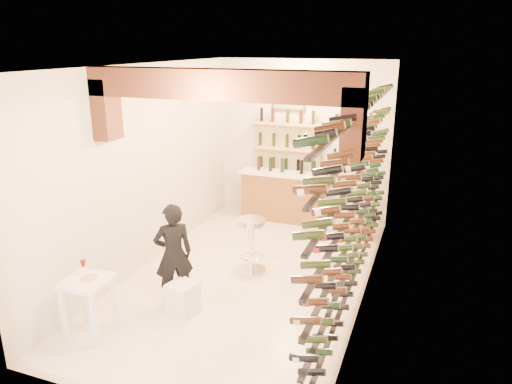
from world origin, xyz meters
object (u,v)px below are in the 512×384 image
back_counter (282,194)px  white_stool (183,298)px  wine_rack (354,193)px  chrome_barstool (251,241)px  tasting_table (87,289)px  person (173,254)px  crate_lower (352,229)px

back_counter → white_stool: size_ratio=3.87×
wine_rack → back_counter: wine_rack is taller
wine_rack → back_counter: bearing=124.7°
white_stool → chrome_barstool: (0.42, 1.47, 0.30)m
tasting_table → person: bearing=56.8°
tasting_table → person: size_ratio=0.63×
person → chrome_barstool: bearing=-159.2°
person → white_stool: bearing=96.3°
chrome_barstool → crate_lower: 2.40m
tasting_table → crate_lower: (2.51, 4.31, -0.47)m
tasting_table → person: person is taller
back_counter → crate_lower: back_counter is taller
wine_rack → person: size_ratio=3.92×
white_stool → wine_rack: bearing=32.8°
person → chrome_barstool: size_ratio=1.64×
wine_rack → back_counter: 3.38m
wine_rack → crate_lower: wine_rack is taller
wine_rack → white_stool: size_ratio=12.96×
wine_rack → chrome_barstool: bearing=173.0°
chrome_barstool → white_stool: bearing=-105.9°
white_stool → person: person is taller
tasting_table → chrome_barstool: tasting_table is taller
white_stool → chrome_barstool: bearing=74.1°
back_counter → chrome_barstool: (0.26, -2.46, -0.02)m
person → crate_lower: person is taller
chrome_barstool → crate_lower: bearing=58.0°
crate_lower → wine_rack: bearing=-81.9°
white_stool → person: size_ratio=0.30×
white_stool → crate_lower: size_ratio=0.89×
tasting_table → white_stool: tasting_table is taller
white_stool → chrome_barstool: size_ratio=0.49×
person → chrome_barstool: 1.43m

